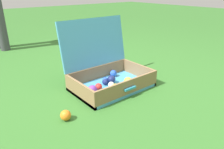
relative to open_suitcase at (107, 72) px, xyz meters
name	(u,v)px	position (x,y,z in m)	size (l,w,h in m)	color
ground_plane	(105,90)	(-0.06, -0.06, -0.12)	(16.00, 16.00, 0.00)	#336B28
open_suitcase	(107,72)	(0.00, 0.00, 0.00)	(0.65, 0.53, 0.55)	#4799C6
stray_ball_on_grass	(66,115)	(-0.53, -0.24, -0.09)	(0.07, 0.07, 0.07)	orange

